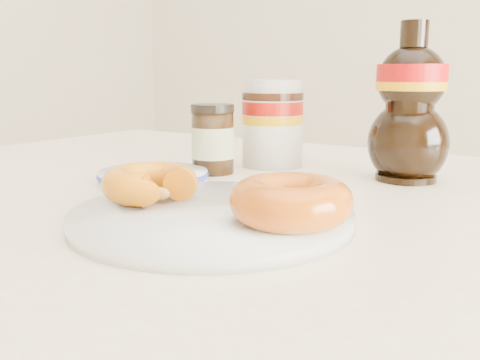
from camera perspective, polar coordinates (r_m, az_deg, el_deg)
The scene contains 8 objects.
dining_table at distance 0.67m, azimuth 5.52°, elevation -8.70°, with size 1.40×0.90×0.75m.
plate at distance 0.53m, azimuth -3.04°, elevation -3.84°, with size 0.28×0.28×0.01m.
donut_bitten at distance 0.57m, azimuth -9.56°, elevation -0.33°, with size 0.10×0.10×0.04m, color #D0670B.
donut_whole at distance 0.48m, azimuth 5.44°, elevation -2.23°, with size 0.11×0.11×0.04m, color #AC3E0B.
nutella_jar at distance 0.84m, azimuth 3.48°, elevation 6.39°, with size 0.09×0.09×0.13m.
syrup_bottle at distance 0.76m, azimuth 17.68°, elevation 7.86°, with size 0.11×0.09×0.21m, color black, non-canonical shape.
dark_jar at distance 0.78m, azimuth -2.93°, elevation 4.31°, with size 0.06×0.06×0.10m.
blue_rim_saucer at distance 0.73m, azimuth -9.22°, elevation 0.47°, with size 0.15×0.15×0.02m.
Camera 1 is at (0.29, -0.45, 0.90)m, focal length 40.00 mm.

